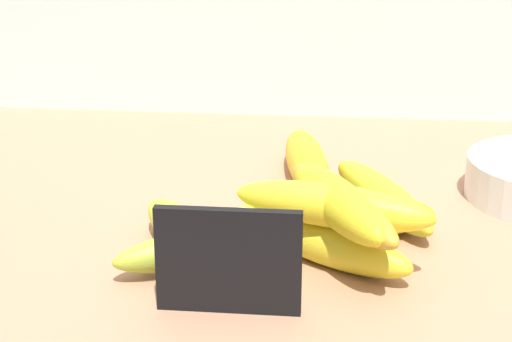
# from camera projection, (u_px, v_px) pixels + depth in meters

# --- Properties ---
(counter_top) EXTENTS (1.10, 0.76, 0.03)m
(counter_top) POSITION_uv_depth(u_px,v_px,m) (292.00, 244.00, 0.78)
(counter_top) COLOR #A7785B
(counter_top) RESTS_ON ground
(chalkboard_sign) EXTENTS (0.11, 0.02, 0.08)m
(chalkboard_sign) POSITION_uv_depth(u_px,v_px,m) (228.00, 265.00, 0.61)
(chalkboard_sign) COLOR black
(chalkboard_sign) RESTS_ON counter_top
(banana_0) EXTENTS (0.16, 0.13, 0.03)m
(banana_0) POSITION_uv_depth(u_px,v_px,m) (286.00, 213.00, 0.76)
(banana_0) COLOR yellow
(banana_0) RESTS_ON counter_top
(banana_1) EXTENTS (0.20, 0.13, 0.04)m
(banana_1) POSITION_uv_depth(u_px,v_px,m) (231.00, 242.00, 0.70)
(banana_1) COLOR #A1B534
(banana_1) RESTS_ON counter_top
(banana_2) EXTENTS (0.15, 0.11, 0.04)m
(banana_2) POSITION_uv_depth(u_px,v_px,m) (333.00, 246.00, 0.69)
(banana_2) COLOR yellow
(banana_2) RESTS_ON counter_top
(banana_3) EXTENTS (0.12, 0.15, 0.04)m
(banana_3) POSITION_uv_depth(u_px,v_px,m) (186.00, 235.00, 0.71)
(banana_3) COLOR gold
(banana_3) RESTS_ON counter_top
(banana_4) EXTENTS (0.11, 0.19, 0.04)m
(banana_4) POSITION_uv_depth(u_px,v_px,m) (381.00, 195.00, 0.80)
(banana_4) COLOR gold
(banana_4) RESTS_ON counter_top
(banana_5) EXTENTS (0.17, 0.07, 0.04)m
(banana_5) POSITION_uv_depth(u_px,v_px,m) (344.00, 217.00, 0.74)
(banana_5) COLOR yellow
(banana_5) RESTS_ON counter_top
(banana_6) EXTENTS (0.07, 0.19, 0.04)m
(banana_6) POSITION_uv_depth(u_px,v_px,m) (306.00, 161.00, 0.89)
(banana_6) COLOR gold
(banana_6) RESTS_ON counter_top
(banana_7) EXTENTS (0.12, 0.18, 0.04)m
(banana_7) POSITION_uv_depth(u_px,v_px,m) (340.00, 203.00, 0.69)
(banana_7) COLOR gold
(banana_7) RESTS_ON banana_2
(banana_8) EXTENTS (0.18, 0.08, 0.04)m
(banana_8) POSITION_uv_depth(u_px,v_px,m) (333.00, 206.00, 0.68)
(banana_8) COLOR yellow
(banana_8) RESTS_ON banana_2
(banana_9) EXTENTS (0.10, 0.16, 0.04)m
(banana_9) POSITION_uv_depth(u_px,v_px,m) (337.00, 203.00, 0.68)
(banana_9) COLOR yellow
(banana_9) RESTS_ON banana_2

